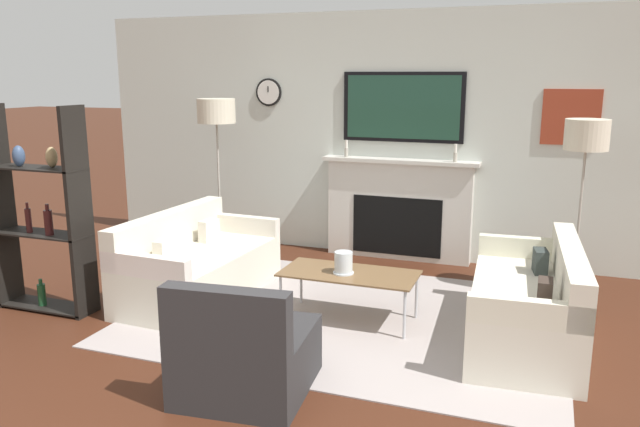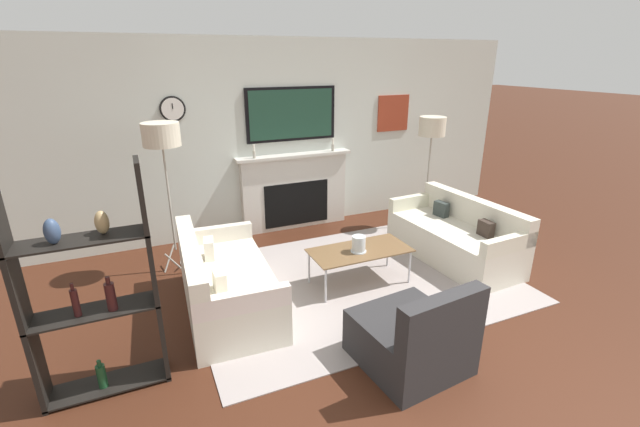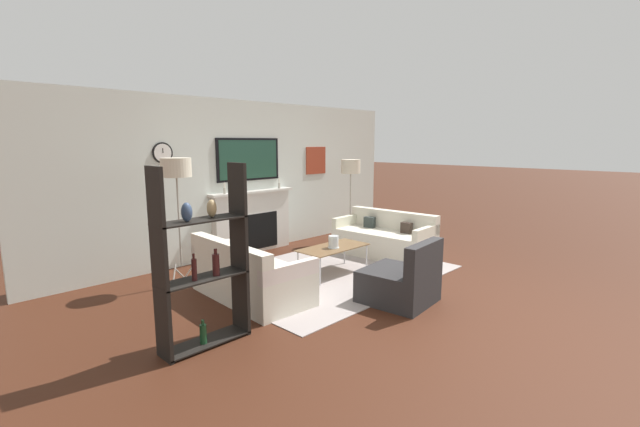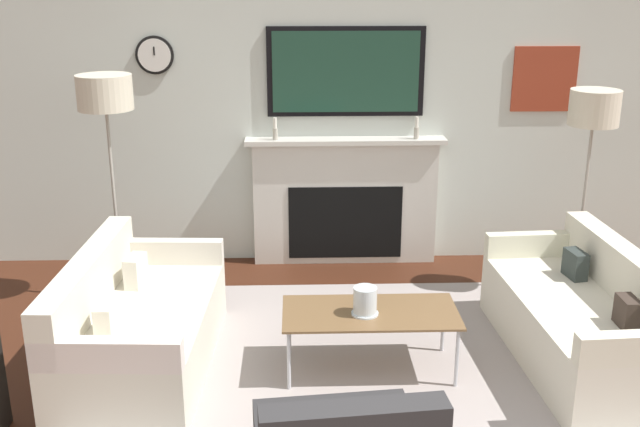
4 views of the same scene
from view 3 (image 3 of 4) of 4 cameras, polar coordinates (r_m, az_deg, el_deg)
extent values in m
plane|color=#3F1E11|center=(5.40, 19.41, -12.62)|extent=(60.00, 60.00, 0.00)
cube|color=silver|center=(7.82, -9.64, 4.73)|extent=(7.38, 0.07, 2.70)
cube|color=beige|center=(7.83, -8.98, -1.21)|extent=(1.60, 0.16, 1.08)
cube|color=black|center=(7.80, -8.57, -2.43)|extent=(0.99, 0.01, 0.65)
cube|color=beige|center=(7.73, -8.99, 2.86)|extent=(1.72, 0.22, 0.04)
cylinder|color=#B2AD9E|center=(7.36, -12.61, 2.96)|extent=(0.04, 0.04, 0.10)
cylinder|color=white|center=(7.35, -12.64, 3.70)|extent=(0.03, 0.03, 0.09)
cylinder|color=#B2AD9E|center=(8.08, -5.46, 3.71)|extent=(0.04, 0.04, 0.10)
cylinder|color=white|center=(8.07, -5.47, 4.38)|extent=(0.03, 0.03, 0.09)
cube|color=black|center=(7.76, -9.50, 7.13)|extent=(1.33, 0.04, 0.75)
cube|color=#1E4233|center=(7.75, -9.41, 7.13)|extent=(1.24, 0.01, 0.68)
cylinder|color=black|center=(6.93, -20.26, 7.60)|extent=(0.32, 0.02, 0.32)
cylinder|color=silver|center=(6.92, -20.21, 7.60)|extent=(0.27, 0.00, 0.27)
cube|color=black|center=(6.92, -20.22, 7.88)|extent=(0.01, 0.00, 0.07)
cube|color=#963620|center=(8.88, -0.55, 7.09)|extent=(0.55, 0.02, 0.55)
cube|color=#9C908D|center=(6.60, 1.06, -7.94)|extent=(3.55, 2.61, 0.01)
cube|color=beige|center=(5.63, -9.02, -8.90)|extent=(0.91, 1.68, 0.43)
cube|color=beige|center=(5.35, -12.11, -5.63)|extent=(0.24, 1.65, 0.35)
cube|color=beige|center=(6.18, -13.12, -4.41)|extent=(0.83, 0.14, 0.18)
cube|color=beige|center=(4.94, -4.05, -7.70)|extent=(0.83, 0.14, 0.18)
cube|color=beige|center=(5.77, -12.15, -5.21)|extent=(0.13, 0.22, 0.21)
cube|color=beige|center=(5.19, -8.01, -6.89)|extent=(0.10, 0.19, 0.19)
cube|color=beige|center=(7.60, 8.45, -3.99)|extent=(0.87, 1.76, 0.44)
cube|color=beige|center=(7.78, 9.74, -0.82)|extent=(0.26, 1.73, 0.32)
cube|color=beige|center=(7.15, 13.99, -2.48)|extent=(0.78, 0.14, 0.18)
cube|color=beige|center=(7.99, 3.60, -0.96)|extent=(0.78, 0.14, 0.18)
cube|color=#382C25|center=(7.44, 11.46, -1.89)|extent=(0.10, 0.19, 0.19)
cube|color=#2F3734|center=(7.84, 6.62, -1.16)|extent=(0.13, 0.21, 0.19)
cube|color=#2B292B|center=(5.53, 10.33, -9.45)|extent=(0.87, 0.89, 0.41)
cube|color=#2B292B|center=(5.27, 13.74, -5.93)|extent=(0.80, 0.22, 0.40)
cube|color=brown|center=(6.47, 1.79, -4.54)|extent=(1.12, 0.54, 0.02)
cylinder|color=#B7B7BC|center=(6.01, 0.01, -7.73)|extent=(0.02, 0.02, 0.41)
cylinder|color=#B7B7BC|center=(6.76, 6.23, -5.81)|extent=(0.02, 0.02, 0.41)
cylinder|color=#B7B7BC|center=(6.32, -2.98, -6.86)|extent=(0.02, 0.02, 0.41)
cylinder|color=#B7B7BC|center=(7.04, 3.29, -5.14)|extent=(0.02, 0.02, 0.41)
cylinder|color=silver|center=(6.39, 1.81, -3.79)|extent=(0.15, 0.15, 0.18)
cylinder|color=silver|center=(6.40, 1.81, -4.15)|extent=(0.08, 0.08, 0.10)
cylinder|color=silver|center=(6.41, 1.81, -4.54)|extent=(0.17, 0.17, 0.01)
cylinder|color=#9E998E|center=(6.43, -17.22, -7.63)|extent=(0.09, 0.23, 0.29)
cylinder|color=#9E998E|center=(6.38, -18.88, -7.84)|extent=(0.17, 0.19, 0.29)
cylinder|color=#9E998E|center=(6.25, -17.65, -8.14)|extent=(0.23, 0.07, 0.29)
cylinder|color=#9E998E|center=(6.17, -18.27, -1.12)|extent=(0.02, 0.02, 1.25)
cylinder|color=beige|center=(6.09, -18.64, 5.84)|extent=(0.40, 0.40, 0.26)
cylinder|color=#9E998E|center=(8.69, 4.30, -2.87)|extent=(0.09, 0.23, 0.26)
cylinder|color=#9E998E|center=(8.58, 3.29, -3.02)|extent=(0.17, 0.19, 0.26)
cylinder|color=#9E998E|center=(8.50, 4.46, -3.15)|extent=(0.23, 0.07, 0.26)
cylinder|color=#9E998E|center=(8.47, 4.07, 1.55)|extent=(0.02, 0.02, 1.13)
cylinder|color=beige|center=(8.40, 4.13, 6.28)|extent=(0.37, 0.37, 0.27)
cube|color=black|center=(4.09, -20.60, -6.64)|extent=(0.04, 0.28, 1.78)
cube|color=black|center=(4.49, -10.72, -4.74)|extent=(0.04, 0.28, 1.78)
cube|color=black|center=(4.57, -14.92, -16.17)|extent=(0.89, 0.28, 0.02)
cube|color=black|center=(4.33, -15.30, -8.30)|extent=(0.89, 0.28, 0.01)
cube|color=black|center=(4.20, -15.64, -0.86)|extent=(0.89, 0.28, 0.02)
ellipsoid|color=tan|center=(4.29, -14.25, 0.68)|extent=(0.10, 0.10, 0.17)
cylinder|color=#3D1919|center=(4.23, -16.43, -7.20)|extent=(0.05, 0.05, 0.21)
cylinder|color=#3D1919|center=(4.19, -16.51, -5.48)|extent=(0.02, 0.02, 0.05)
cylinder|color=#194223|center=(4.49, -15.30, -15.23)|extent=(0.07, 0.07, 0.19)
cylinder|color=#194223|center=(4.44, -15.37, -13.81)|extent=(0.03, 0.03, 0.05)
ellipsoid|color=#3A4F71|center=(4.09, -17.35, 0.17)|extent=(0.10, 0.10, 0.18)
cylinder|color=#3D1919|center=(4.33, -13.71, -6.66)|extent=(0.07, 0.07, 0.21)
cylinder|color=#3D1919|center=(4.29, -13.78, -4.94)|extent=(0.03, 0.03, 0.05)
camera|label=1|loc=(6.11, 49.18, 6.59)|focal=35.00mm
camera|label=2|loc=(2.56, 35.24, 17.98)|focal=24.00mm
camera|label=4|loc=(4.20, 46.84, 13.71)|focal=42.00mm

